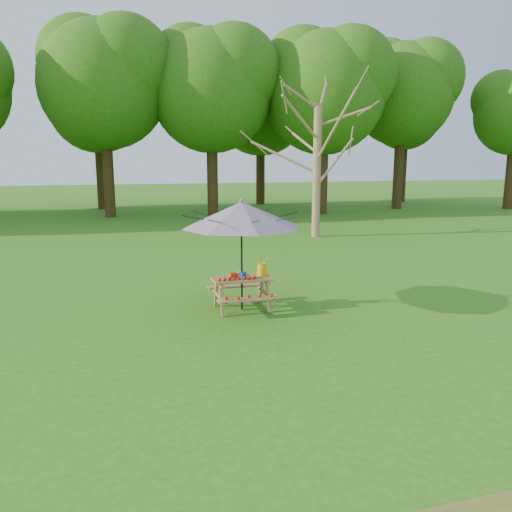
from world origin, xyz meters
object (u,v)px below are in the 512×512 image
object	(u,v)px
bare_tree	(320,45)
flower_bucket	(262,265)
patio_umbrella	(241,215)
picnic_table	(242,294)

from	to	relation	value
bare_tree	flower_bucket	xyz separation A→B (m)	(-4.88, -8.73, -6.34)
bare_tree	flower_bucket	bearing A→B (deg)	-119.21
patio_umbrella	picnic_table	bearing A→B (deg)	-95.19
flower_bucket	patio_umbrella	bearing A→B (deg)	-171.56
picnic_table	patio_umbrella	bearing A→B (deg)	84.81
bare_tree	flower_bucket	size ratio (longest dim) A/B	27.43
picnic_table	flower_bucket	distance (m)	0.73
bare_tree	patio_umbrella	world-z (taller)	bare_tree
flower_bucket	bare_tree	bearing A→B (deg)	60.79
picnic_table	patio_umbrella	distance (m)	1.62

